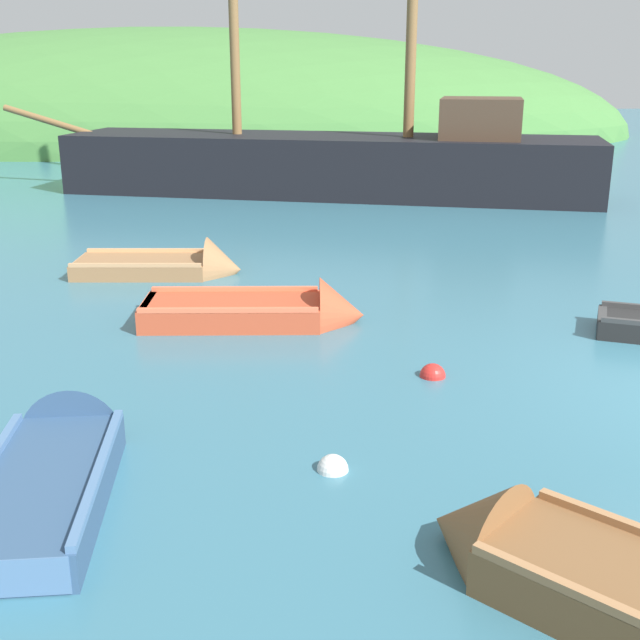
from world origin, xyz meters
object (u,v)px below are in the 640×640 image
(rowboat_far, at_px, (599,588))
(buoy_red, at_px, (433,376))
(buoy_white, at_px, (333,470))
(sailing_ship, at_px, (334,173))
(rowboat_center, at_px, (56,471))
(rowboat_near_dock, at_px, (175,269))
(rowboat_outer_left, at_px, (270,315))

(rowboat_far, relative_size, buoy_red, 9.29)
(buoy_red, relative_size, buoy_white, 1.06)
(sailing_ship, height_order, rowboat_center, sailing_ship)
(rowboat_near_dock, xyz_separation_m, buoy_red, (3.56, -5.49, -0.08))
(rowboat_outer_left, xyz_separation_m, buoy_red, (1.93, -2.38, -0.11))
(rowboat_outer_left, distance_m, buoy_white, 4.67)
(rowboat_near_dock, relative_size, buoy_red, 9.61)
(buoy_red, distance_m, buoy_white, 2.73)
(sailing_ship, xyz_separation_m, buoy_white, (-1.99, -16.88, -0.62))
(rowboat_near_dock, relative_size, buoy_white, 10.19)
(buoy_white, bearing_deg, buoy_red, 56.19)
(rowboat_center, bearing_deg, rowboat_far, -117.04)
(rowboat_far, distance_m, rowboat_near_dock, 10.61)
(rowboat_center, distance_m, buoy_white, 2.59)
(rowboat_far, relative_size, rowboat_center, 0.98)
(rowboat_outer_left, xyz_separation_m, rowboat_near_dock, (-1.64, 3.11, -0.03))
(buoy_white, bearing_deg, rowboat_outer_left, 94.99)
(rowboat_far, distance_m, buoy_white, 2.74)
(rowboat_far, bearing_deg, rowboat_outer_left, -25.38)
(rowboat_outer_left, bearing_deg, rowboat_far, -68.07)
(rowboat_outer_left, distance_m, rowboat_center, 5.10)
(rowboat_center, xyz_separation_m, rowboat_near_dock, (0.54, 7.72, -0.03))
(sailing_ship, xyz_separation_m, rowboat_center, (-4.58, -16.84, -0.51))
(rowboat_far, height_order, buoy_white, rowboat_far)
(rowboat_far, distance_m, rowboat_center, 4.80)
(sailing_ship, xyz_separation_m, buoy_red, (-0.47, -14.61, -0.62))
(sailing_ship, height_order, rowboat_near_dock, sailing_ship)
(rowboat_outer_left, xyz_separation_m, buoy_white, (0.41, -4.65, -0.11))
(rowboat_near_dock, xyz_separation_m, buoy_white, (2.04, -7.76, -0.08))
(sailing_ship, relative_size, rowboat_center, 5.78)
(rowboat_center, height_order, buoy_white, rowboat_center)
(rowboat_near_dock, bearing_deg, rowboat_center, -88.26)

